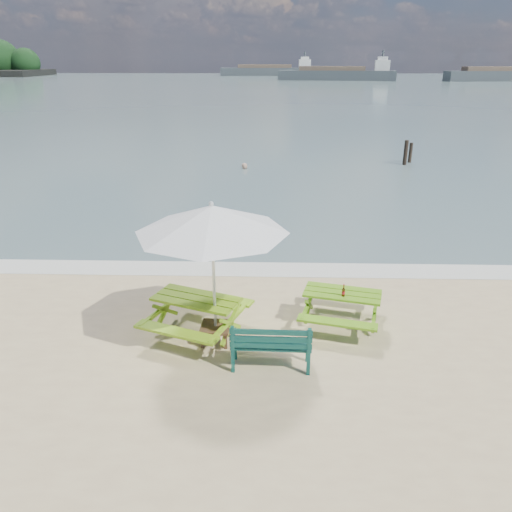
{
  "coord_description": "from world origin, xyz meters",
  "views": [
    {
      "loc": [
        -0.26,
        -6.71,
        4.88
      ],
      "look_at": [
        -0.55,
        3.0,
        1.0
      ],
      "focal_mm": 35.0,
      "sensor_mm": 36.0,
      "label": 1
    }
  ],
  "objects_px": {
    "picnic_table_right": "(341,309)",
    "patio_umbrella": "(212,219)",
    "beer_bottle": "(343,292)",
    "swimmer": "(244,179)",
    "picnic_table_left": "(197,317)",
    "side_table": "(216,333)",
    "park_bench": "(271,353)"
  },
  "relations": [
    {
      "from": "beer_bottle",
      "to": "park_bench",
      "type": "bearing_deg",
      "value": -135.76
    },
    {
      "from": "picnic_table_right",
      "to": "patio_umbrella",
      "type": "relative_size",
      "value": 0.7
    },
    {
      "from": "park_bench",
      "to": "side_table",
      "type": "height_order",
      "value": "park_bench"
    },
    {
      "from": "patio_umbrella",
      "to": "beer_bottle",
      "type": "height_order",
      "value": "patio_umbrella"
    },
    {
      "from": "side_table",
      "to": "swimmer",
      "type": "xyz_separation_m",
      "value": [
        -0.28,
        15.39,
        -0.69
      ]
    },
    {
      "from": "beer_bottle",
      "to": "swimmer",
      "type": "distance_m",
      "value": 15.11
    },
    {
      "from": "picnic_table_right",
      "to": "patio_umbrella",
      "type": "bearing_deg",
      "value": -162.85
    },
    {
      "from": "picnic_table_left",
      "to": "picnic_table_right",
      "type": "bearing_deg",
      "value": 9.38
    },
    {
      "from": "park_bench",
      "to": "patio_umbrella",
      "type": "bearing_deg",
      "value": 143.44
    },
    {
      "from": "picnic_table_right",
      "to": "park_bench",
      "type": "bearing_deg",
      "value": -132.62
    },
    {
      "from": "park_bench",
      "to": "swimmer",
      "type": "height_order",
      "value": "park_bench"
    },
    {
      "from": "park_bench",
      "to": "swimmer",
      "type": "relative_size",
      "value": 0.86
    },
    {
      "from": "beer_bottle",
      "to": "swimmer",
      "type": "height_order",
      "value": "beer_bottle"
    },
    {
      "from": "picnic_table_right",
      "to": "beer_bottle",
      "type": "distance_m",
      "value": 0.47
    },
    {
      "from": "picnic_table_left",
      "to": "beer_bottle",
      "type": "bearing_deg",
      "value": 6.05
    },
    {
      "from": "side_table",
      "to": "patio_umbrella",
      "type": "xyz_separation_m",
      "value": [
        0.0,
        0.0,
        2.19
      ]
    },
    {
      "from": "picnic_table_left",
      "to": "picnic_table_right",
      "type": "xyz_separation_m",
      "value": [
        2.75,
        0.45,
        -0.03
      ]
    },
    {
      "from": "patio_umbrella",
      "to": "beer_bottle",
      "type": "xyz_separation_m",
      "value": [
        2.37,
        0.57,
        -1.6
      ]
    },
    {
      "from": "picnic_table_right",
      "to": "patio_umbrella",
      "type": "distance_m",
      "value": 3.21
    },
    {
      "from": "park_bench",
      "to": "beer_bottle",
      "type": "bearing_deg",
      "value": 44.24
    },
    {
      "from": "picnic_table_left",
      "to": "swimmer",
      "type": "height_order",
      "value": "picnic_table_left"
    },
    {
      "from": "picnic_table_left",
      "to": "patio_umbrella",
      "type": "xyz_separation_m",
      "value": [
        0.37,
        -0.28,
        2.0
      ]
    },
    {
      "from": "picnic_table_left",
      "to": "picnic_table_right",
      "type": "height_order",
      "value": "picnic_table_left"
    },
    {
      "from": "picnic_table_right",
      "to": "patio_umbrella",
      "type": "xyz_separation_m",
      "value": [
        -2.38,
        -0.73,
        2.03
      ]
    },
    {
      "from": "picnic_table_left",
      "to": "park_bench",
      "type": "relative_size",
      "value": 1.64
    },
    {
      "from": "beer_bottle",
      "to": "picnic_table_right",
      "type": "bearing_deg",
      "value": 86.43
    },
    {
      "from": "swimmer",
      "to": "side_table",
      "type": "bearing_deg",
      "value": -88.97
    },
    {
      "from": "beer_bottle",
      "to": "picnic_table_left",
      "type": "bearing_deg",
      "value": -173.95
    },
    {
      "from": "picnic_table_left",
      "to": "swimmer",
      "type": "relative_size",
      "value": 1.42
    },
    {
      "from": "park_bench",
      "to": "swimmer",
      "type": "xyz_separation_m",
      "value": [
        -1.29,
        16.14,
        -0.77
      ]
    },
    {
      "from": "patio_umbrella",
      "to": "swimmer",
      "type": "height_order",
      "value": "patio_umbrella"
    },
    {
      "from": "picnic_table_right",
      "to": "side_table",
      "type": "bearing_deg",
      "value": -162.85
    }
  ]
}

